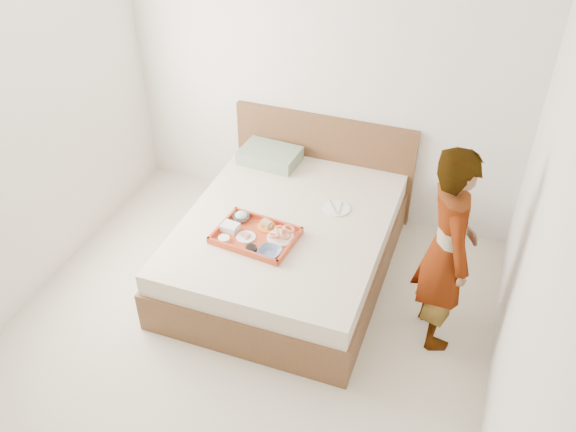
# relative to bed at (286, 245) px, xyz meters

# --- Properties ---
(ground) EXTENTS (3.50, 4.00, 0.01)m
(ground) POSITION_rel_bed_xyz_m (-0.05, -1.00, -0.27)
(ground) COLOR beige
(ground) RESTS_ON ground
(wall_back) EXTENTS (3.50, 0.01, 2.60)m
(wall_back) POSITION_rel_bed_xyz_m (-0.05, 1.00, 1.04)
(wall_back) COLOR silver
(wall_back) RESTS_ON ground
(wall_right) EXTENTS (0.01, 4.00, 2.60)m
(wall_right) POSITION_rel_bed_xyz_m (1.70, -1.00, 1.04)
(wall_right) COLOR silver
(wall_right) RESTS_ON ground
(bed) EXTENTS (1.65, 2.00, 0.53)m
(bed) POSITION_rel_bed_xyz_m (0.00, 0.00, 0.00)
(bed) COLOR brown
(bed) RESTS_ON ground
(headboard) EXTENTS (1.65, 0.06, 0.95)m
(headboard) POSITION_rel_bed_xyz_m (0.00, 0.97, 0.21)
(headboard) COLOR brown
(headboard) RESTS_ON ground
(pillow) EXTENTS (0.53, 0.38, 0.12)m
(pillow) POSITION_rel_bed_xyz_m (-0.43, 0.75, 0.33)
(pillow) COLOR gray
(pillow) RESTS_ON bed
(tray) EXTENTS (0.64, 0.50, 0.05)m
(tray) POSITION_rel_bed_xyz_m (-0.14, -0.30, 0.29)
(tray) COLOR #C84524
(tray) RESTS_ON bed
(prawn_plate) EXTENTS (0.23, 0.23, 0.01)m
(prawn_plate) POSITION_rel_bed_xyz_m (0.05, -0.25, 0.29)
(prawn_plate) COLOR white
(prawn_plate) RESTS_ON tray
(navy_bowl_big) EXTENTS (0.19, 0.19, 0.04)m
(navy_bowl_big) POSITION_rel_bed_xyz_m (0.04, -0.45, 0.30)
(navy_bowl_big) COLOR navy
(navy_bowl_big) RESTS_ON tray
(sauce_dish) EXTENTS (0.10, 0.10, 0.03)m
(sauce_dish) POSITION_rel_bed_xyz_m (-0.11, -0.46, 0.30)
(sauce_dish) COLOR black
(sauce_dish) RESTS_ON tray
(meat_plate) EXTENTS (0.16, 0.16, 0.01)m
(meat_plate) POSITION_rel_bed_xyz_m (-0.20, -0.33, 0.29)
(meat_plate) COLOR white
(meat_plate) RESTS_ON tray
(bread_plate) EXTENTS (0.16, 0.16, 0.01)m
(bread_plate) POSITION_rel_bed_xyz_m (-0.10, -0.16, 0.29)
(bread_plate) COLOR orange
(bread_plate) RESTS_ON tray
(salad_bowl) EXTENTS (0.14, 0.14, 0.04)m
(salad_bowl) POSITION_rel_bed_xyz_m (-0.32, -0.14, 0.30)
(salad_bowl) COLOR navy
(salad_bowl) RESTS_ON tray
(plastic_tub) EXTENTS (0.14, 0.12, 0.05)m
(plastic_tub) POSITION_rel_bed_xyz_m (-0.35, -0.29, 0.31)
(plastic_tub) COLOR silver
(plastic_tub) RESTS_ON tray
(cheese_round) EXTENTS (0.10, 0.10, 0.03)m
(cheese_round) POSITION_rel_bed_xyz_m (-0.34, -0.42, 0.30)
(cheese_round) COLOR white
(cheese_round) RESTS_ON tray
(dinner_plate) EXTENTS (0.27, 0.27, 0.01)m
(dinner_plate) POSITION_rel_bed_xyz_m (0.33, 0.27, 0.27)
(dinner_plate) COLOR white
(dinner_plate) RESTS_ON bed
(person) EXTENTS (0.57, 0.68, 1.59)m
(person) POSITION_rel_bed_xyz_m (1.25, -0.26, 0.53)
(person) COLOR beige
(person) RESTS_ON ground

